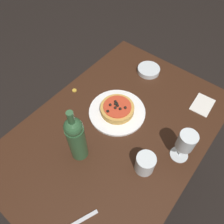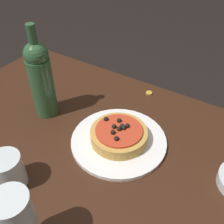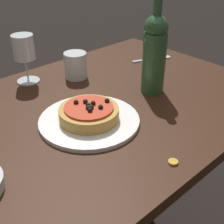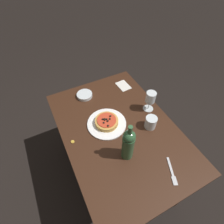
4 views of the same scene
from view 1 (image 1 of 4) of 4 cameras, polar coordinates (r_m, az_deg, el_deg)
name	(u,v)px [view 1 (image 1 of 4)]	position (r m, az deg, el deg)	size (l,w,h in m)	color
ground_plane	(115,181)	(1.76, 0.75, -17.66)	(14.00, 14.00, 0.00)	black
dining_table	(116,140)	(1.16, 1.10, -7.40)	(1.14, 0.78, 0.77)	#381E11
dinner_plate	(117,112)	(1.11, 1.35, 0.09)	(0.29, 0.29, 0.01)	white
pizza	(117,109)	(1.08, 1.37, 0.89)	(0.17, 0.17, 0.05)	gold
wine_glass	(186,142)	(0.93, 18.77, -7.46)	(0.08, 0.08, 0.17)	silver
wine_bottle	(76,138)	(0.89, -9.34, -6.68)	(0.08, 0.08, 0.31)	#2D5633
water_cup	(145,163)	(0.93, 8.64, -13.14)	(0.08, 0.08, 0.09)	silver
side_bowl	(149,70)	(1.31, 9.54, 10.77)	(0.13, 0.13, 0.03)	silver
paper_napkin	(202,105)	(1.23, 22.56, 1.76)	(0.14, 0.10, 0.00)	silver
bottle_cap	(74,90)	(1.22, -9.79, 5.57)	(0.02, 0.02, 0.01)	gold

